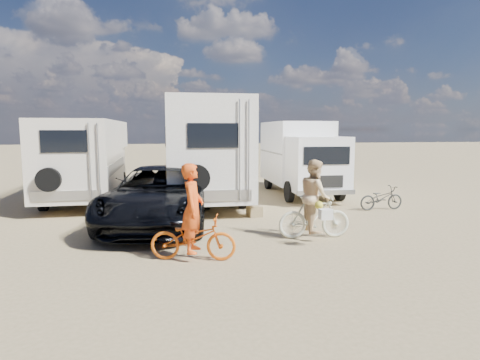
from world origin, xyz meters
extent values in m
plane|color=#9F885F|center=(0.00, 0.00, 0.00)|extent=(140.00, 140.00, 0.00)
imported|color=black|center=(-1.86, 2.23, 0.84)|extent=(3.71, 6.42, 1.68)
imported|color=#D2570D|center=(-1.12, -1.31, 0.48)|extent=(1.92, 1.04, 0.96)
imported|color=beige|center=(2.04, -0.12, 0.55)|extent=(1.87, 0.63, 1.11)
imported|color=#E54D14|center=(-1.12, -1.31, 0.94)|extent=(0.60, 0.77, 1.89)
imported|color=#DEBC89|center=(2.04, -0.12, 0.92)|extent=(0.75, 0.94, 1.84)
imported|color=#282A27|center=(5.62, 2.91, 0.42)|extent=(1.61, 0.63, 0.83)
cube|color=#1B5584|center=(-1.67, 4.17, 0.20)|extent=(0.55, 0.43, 0.40)
cube|color=olive|center=(1.09, 2.67, 0.17)|extent=(0.48, 0.48, 0.34)
camera|label=1|loc=(-1.63, -9.66, 2.76)|focal=30.10mm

